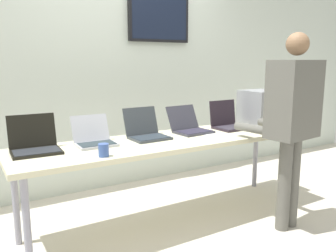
# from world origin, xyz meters

# --- Properties ---
(ground) EXTENTS (8.00, 8.00, 0.04)m
(ground) POSITION_xyz_m (0.00, 0.00, -0.02)
(ground) COLOR beige
(back_wall) EXTENTS (8.00, 0.11, 2.47)m
(back_wall) POSITION_xyz_m (0.01, 1.13, 1.25)
(back_wall) COLOR silver
(back_wall) RESTS_ON ground
(workbench) EXTENTS (2.72, 0.70, 0.75)m
(workbench) POSITION_xyz_m (0.00, 0.00, 0.70)
(workbench) COLOR beige
(workbench) RESTS_ON ground
(equipment_box) EXTENTS (0.34, 0.37, 0.36)m
(equipment_box) POSITION_xyz_m (1.14, 0.10, 0.93)
(equipment_box) COLOR gray
(equipment_box) RESTS_ON workbench
(laptop_station_0) EXTENTS (0.36, 0.33, 0.27)m
(laptop_station_0) POSITION_xyz_m (-1.11, 0.14, 0.81)
(laptop_station_0) COLOR black
(laptop_station_0) RESTS_ON workbench
(laptop_station_1) EXTENTS (0.31, 0.32, 0.22)m
(laptop_station_1) POSITION_xyz_m (-0.66, 0.13, 0.80)
(laptop_station_1) COLOR #ADB0BA
(laptop_station_1) RESTS_ON workbench
(laptop_station_2) EXTENTS (0.33, 0.34, 0.26)m
(laptop_station_2) POSITION_xyz_m (-0.18, 0.13, 0.81)
(laptop_station_2) COLOR #33393E
(laptop_station_2) RESTS_ON workbench
(laptop_station_3) EXTENTS (0.35, 0.37, 0.24)m
(laptop_station_3) POSITION_xyz_m (0.28, 0.15, 0.81)
(laptop_station_3) COLOR #35353F
(laptop_station_3) RESTS_ON workbench
(laptop_station_4) EXTENTS (0.32, 0.30, 0.27)m
(laptop_station_4) POSITION_xyz_m (0.73, 0.11, 0.81)
(laptop_station_4) COLOR #281F28
(laptop_station_4) RESTS_ON workbench
(person) EXTENTS (0.49, 0.63, 1.64)m
(person) POSITION_xyz_m (0.77, -0.62, 0.99)
(person) COLOR #5A5953
(person) RESTS_ON ground
(coffee_mug) EXTENTS (0.08, 0.08, 0.09)m
(coffee_mug) POSITION_xyz_m (-0.72, -0.25, 0.80)
(coffee_mug) COLOR #38559F
(coffee_mug) RESTS_ON workbench
(paper_sheet) EXTENTS (0.26, 0.33, 0.00)m
(paper_sheet) POSITION_xyz_m (0.40, -0.17, 0.75)
(paper_sheet) COLOR white
(paper_sheet) RESTS_ON workbench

